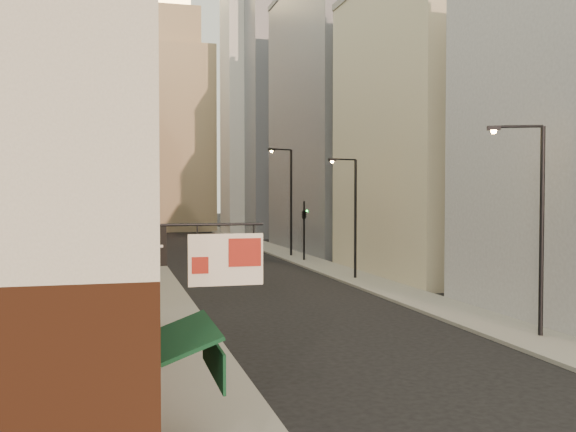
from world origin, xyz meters
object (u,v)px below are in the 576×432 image
object	(u,v)px
clock_tower	(166,118)
white_tower	(253,102)
streetlamp_mid	(353,211)
traffic_light_right	(304,215)
streetlamp_near	(536,217)
streetlamp_far	(289,196)
traffic_light_left	(144,221)

from	to	relation	value
clock_tower	white_tower	world-z (taller)	clock_tower
streetlamp_mid	traffic_light_right	world-z (taller)	streetlamp_mid
clock_tower	streetlamp_mid	xyz separation A→B (m)	(7.06, -63.55, -13.15)
clock_tower	streetlamp_near	xyz separation A→B (m)	(7.73, -81.30, -12.96)
streetlamp_far	traffic_light_right	bearing A→B (deg)	-108.40
clock_tower	streetlamp_near	bearing A→B (deg)	-84.57
clock_tower	streetlamp_near	size ratio (longest dim) A/B	5.49
streetlamp_near	streetlamp_mid	xyz separation A→B (m)	(-0.67, 17.75, -0.19)
streetlamp_mid	white_tower	bearing A→B (deg)	75.43
streetlamp_mid	traffic_light_left	distance (m)	14.91
clock_tower	traffic_light_left	bearing A→B (deg)	-95.88
clock_tower	streetlamp_far	distance (m)	49.76
white_tower	streetlamp_mid	world-z (taller)	white_tower
clock_tower	streetlamp_far	world-z (taller)	clock_tower
white_tower	traffic_light_right	distance (m)	40.69
streetlamp_mid	traffic_light_left	world-z (taller)	streetlamp_mid
clock_tower	streetlamp_far	size ratio (longest dim) A/B	4.70
streetlamp_near	traffic_light_right	world-z (taller)	streetlamp_near
white_tower	streetlamp_mid	bearing A→B (deg)	-94.55
streetlamp_near	traffic_light_left	size ratio (longest dim) A/B	1.64
white_tower	streetlamp_mid	size ratio (longest dim) A/B	5.29
traffic_light_left	traffic_light_right	xyz separation A→B (m)	(13.05, 4.25, 0.20)
traffic_light_left	clock_tower	bearing A→B (deg)	-115.05
clock_tower	traffic_light_right	distance (m)	54.04
streetlamp_far	traffic_light_left	bearing A→B (deg)	-168.58
white_tower	streetlamp_near	bearing A→B (deg)	-92.78
streetlamp_near	traffic_light_left	distance (m)	28.70
clock_tower	streetlamp_far	xyz separation A→B (m)	(7.08, -47.72, -12.17)
streetlamp_near	streetlamp_far	xyz separation A→B (m)	(-0.65, 33.57, 0.79)
streetlamp_near	streetlamp_mid	bearing A→B (deg)	115.40
traffic_light_right	white_tower	bearing A→B (deg)	-76.59
white_tower	traffic_light_left	world-z (taller)	white_tower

